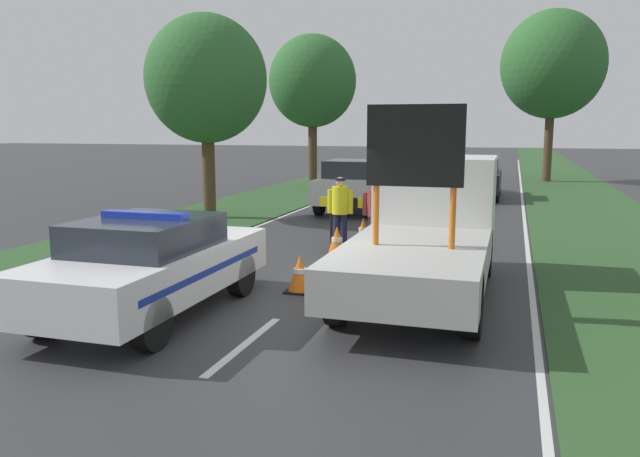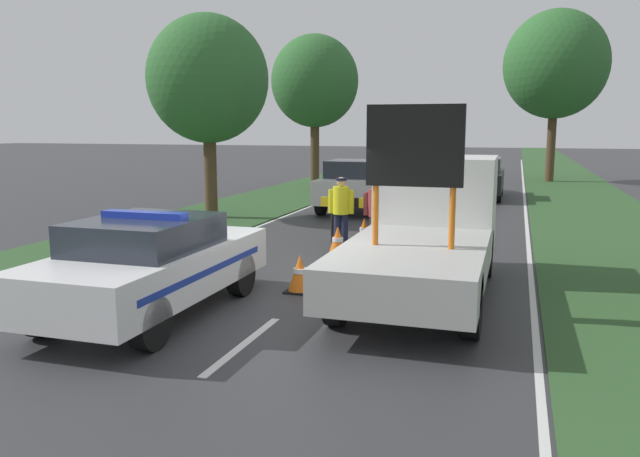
# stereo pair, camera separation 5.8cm
# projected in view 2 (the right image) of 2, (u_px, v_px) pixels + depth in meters

# --- Properties ---
(ground_plane) EXTENTS (160.00, 160.00, 0.00)m
(ground_plane) POSITION_uv_depth(u_px,v_px,m) (285.00, 311.00, 9.65)
(ground_plane) COLOR #333335
(lane_markings) EXTENTS (7.44, 62.89, 0.01)m
(lane_markings) POSITION_uv_depth(u_px,v_px,m) (432.00, 195.00, 25.90)
(lane_markings) COLOR silver
(lane_markings) RESTS_ON ground
(grass_verge_left) EXTENTS (4.02, 120.00, 0.03)m
(grass_verge_left) POSITION_uv_depth(u_px,v_px,m) (319.00, 185.00, 30.19)
(grass_verge_left) COLOR #2D5128
(grass_verge_left) RESTS_ON ground
(grass_verge_right) EXTENTS (4.02, 120.00, 0.03)m
(grass_verge_right) POSITION_uv_depth(u_px,v_px,m) (576.00, 193.00, 26.76)
(grass_verge_right) COLOR #2D5128
(grass_verge_right) RESTS_ON ground
(police_car) EXTENTS (1.91, 4.52, 1.59)m
(police_car) POSITION_uv_depth(u_px,v_px,m) (151.00, 264.00, 9.40)
(police_car) COLOR white
(police_car) RESTS_ON ground
(work_truck) EXTENTS (2.13, 5.84, 3.15)m
(work_truck) POSITION_uv_depth(u_px,v_px,m) (428.00, 226.00, 10.89)
(work_truck) COLOR white
(work_truck) RESTS_ON ground
(road_barrier) EXTENTS (2.91, 0.08, 1.12)m
(road_barrier) POSITION_uv_depth(u_px,v_px,m) (379.00, 207.00, 14.99)
(road_barrier) COLOR black
(road_barrier) RESTS_ON ground
(police_officer) EXTENTS (0.61, 0.39, 1.69)m
(police_officer) POSITION_uv_depth(u_px,v_px,m) (341.00, 207.00, 14.32)
(police_officer) COLOR #191E38
(police_officer) RESTS_ON ground
(pedestrian_civilian) EXTENTS (0.59, 0.37, 1.64)m
(pedestrian_civilian) POSITION_uv_depth(u_px,v_px,m) (376.00, 210.00, 14.12)
(pedestrian_civilian) COLOR brown
(pedestrian_civilian) RESTS_ON ground
(traffic_cone_near_police) EXTENTS (0.48, 0.48, 0.66)m
(traffic_cone_near_police) POSITION_uv_depth(u_px,v_px,m) (300.00, 273.00, 10.74)
(traffic_cone_near_police) COLOR black
(traffic_cone_near_police) RESTS_ON ground
(traffic_cone_centre_front) EXTENTS (0.47, 0.47, 0.64)m
(traffic_cone_centre_front) POSITION_uv_depth(u_px,v_px,m) (364.00, 231.00, 15.11)
(traffic_cone_centre_front) COLOR black
(traffic_cone_centre_front) RESTS_ON ground
(traffic_cone_near_truck) EXTENTS (0.41, 0.41, 0.57)m
(traffic_cone_near_truck) POSITION_uv_depth(u_px,v_px,m) (190.00, 255.00, 12.55)
(traffic_cone_near_truck) COLOR black
(traffic_cone_near_truck) RESTS_ON ground
(traffic_cone_behind_barrier) EXTENTS (0.50, 0.50, 0.69)m
(traffic_cone_behind_barrier) POSITION_uv_depth(u_px,v_px,m) (338.00, 242.00, 13.62)
(traffic_cone_behind_barrier) COLOR black
(traffic_cone_behind_barrier) RESTS_ON ground
(traffic_cone_lane_edge) EXTENTS (0.37, 0.37, 0.52)m
(traffic_cone_lane_edge) POSITION_uv_depth(u_px,v_px,m) (425.00, 230.00, 15.69)
(traffic_cone_lane_edge) COLOR black
(traffic_cone_lane_edge) RESTS_ON ground
(queued_car_van_white) EXTENTS (1.92, 4.08, 1.72)m
(queued_car_van_white) POSITION_uv_depth(u_px,v_px,m) (356.00, 185.00, 20.96)
(queued_car_van_white) COLOR silver
(queued_car_van_white) RESTS_ON ground
(queued_car_sedan_black) EXTENTS (1.71, 4.50, 1.62)m
(queued_car_sedan_black) POSITION_uv_depth(u_px,v_px,m) (481.00, 177.00, 24.91)
(queued_car_sedan_black) COLOR black
(queued_car_sedan_black) RESTS_ON ground
(queued_car_wagon_maroon) EXTENTS (1.91, 4.44, 1.67)m
(queued_car_wagon_maroon) POSITION_uv_depth(u_px,v_px,m) (417.00, 164.00, 32.72)
(queued_car_wagon_maroon) COLOR maroon
(queued_car_wagon_maroon) RESTS_ON ground
(roadside_tree_near_left) EXTENTS (5.14, 5.14, 8.63)m
(roadside_tree_near_left) POSITION_uv_depth(u_px,v_px,m) (556.00, 65.00, 31.33)
(roadside_tree_near_left) COLOR #4C3823
(roadside_tree_near_left) RESTS_ON ground
(roadside_tree_near_right) EXTENTS (3.88, 3.88, 6.87)m
(roadside_tree_near_right) POSITION_uv_depth(u_px,v_px,m) (315.00, 82.00, 27.69)
(roadside_tree_near_right) COLOR #4C3823
(roadside_tree_near_right) RESTS_ON ground
(roadside_tree_mid_right) EXTENTS (3.67, 3.67, 6.18)m
(roadside_tree_mid_right) POSITION_uv_depth(u_px,v_px,m) (208.00, 80.00, 18.83)
(roadside_tree_mid_right) COLOR #4C3823
(roadside_tree_mid_right) RESTS_ON ground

